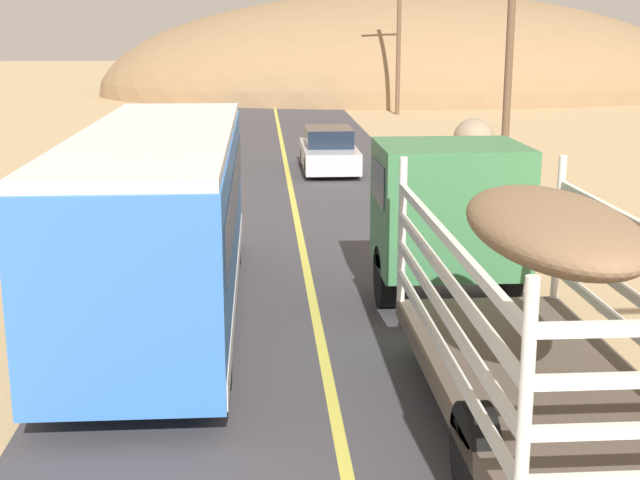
# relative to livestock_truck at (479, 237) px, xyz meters

# --- Properties ---
(livestock_truck) EXTENTS (2.53, 9.70, 3.02)m
(livestock_truck) POSITION_rel_livestock_truck_xyz_m (0.00, 0.00, 0.00)
(livestock_truck) COLOR #3F7F4C
(livestock_truck) RESTS_ON road_surface
(bus) EXTENTS (2.54, 10.00, 3.21)m
(bus) POSITION_rel_livestock_truck_xyz_m (-4.98, 1.98, -0.04)
(bus) COLOR #3872C6
(bus) RESTS_ON road_surface
(car_far) EXTENTS (1.80, 4.40, 1.46)m
(car_far) POSITION_rel_livestock_truck_xyz_m (-0.95, 17.10, -1.10)
(car_far) COLOR silver
(car_far) RESTS_ON road_surface
(power_pole_mid) EXTENTS (2.20, 0.24, 8.52)m
(power_pole_mid) POSITION_rel_livestock_truck_xyz_m (4.33, 14.22, 2.77)
(power_pole_mid) COLOR brown
(power_pole_mid) RESTS_ON ground
(power_pole_far) EXTENTS (2.20, 0.24, 8.74)m
(power_pole_far) POSITION_rel_livestock_truck_xyz_m (4.33, 36.14, 2.87)
(power_pole_far) COLOR brown
(power_pole_far) RESTS_ON ground
(boulder_near_shoulder) EXTENTS (1.52, 1.85, 1.43)m
(boulder_near_shoulder) POSITION_rel_livestock_truck_xyz_m (4.83, 20.32, -1.08)
(boulder_near_shoulder) COLOR gray
(boulder_near_shoulder) RESTS_ON ground
(distant_hill) EXTENTS (43.94, 26.96, 14.15)m
(distant_hill) POSITION_rel_livestock_truck_xyz_m (7.38, 51.81, -1.79)
(distant_hill) COLOR #8D6E4C
(distant_hill) RESTS_ON ground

